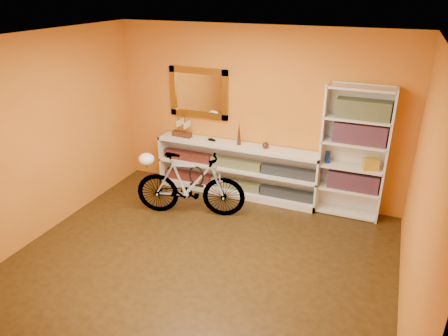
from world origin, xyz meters
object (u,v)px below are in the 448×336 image
at_px(bookcase, 353,154).
at_px(helmet, 146,159).
at_px(bicycle, 190,185).
at_px(console_unit, 236,170).

xyz_separation_m(bookcase, helmet, (-2.70, -1.04, -0.11)).
relative_size(bicycle, helmet, 7.08).
bearing_deg(helmet, console_unit, 45.94).
distance_m(bicycle, helmet, 0.72).
bearing_deg(bicycle, bookcase, -82.49).
bearing_deg(bicycle, console_unit, -39.30).
height_order(console_unit, helmet, helmet).
bearing_deg(console_unit, bookcase, 0.83).
xyz_separation_m(console_unit, bicycle, (-0.38, -0.85, 0.05)).
relative_size(console_unit, bookcase, 1.37).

